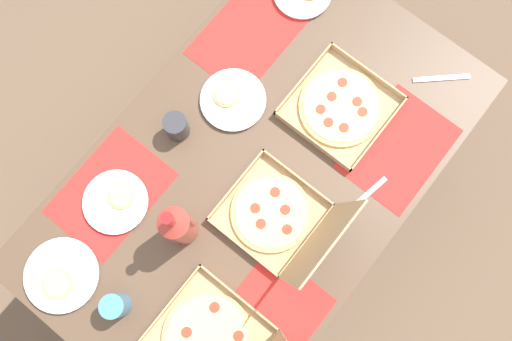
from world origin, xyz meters
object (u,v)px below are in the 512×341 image
(plate_middle, at_px, (61,276))
(pizza_box_center, at_px, (340,107))
(plate_far_left, at_px, (116,201))
(cup_clear_left, at_px, (116,306))
(plate_near_left, at_px, (232,100))
(cup_clear_right, at_px, (177,127))
(soda_bottle, at_px, (178,226))
(pizza_box_edge_far, at_px, (281,219))

(plate_middle, bearing_deg, pizza_box_center, 160.47)
(plate_far_left, xyz_separation_m, cup_clear_left, (0.23, 0.22, 0.04))
(plate_near_left, height_order, cup_clear_right, cup_clear_right)
(plate_middle, xyz_separation_m, cup_clear_right, (-0.57, -0.02, 0.04))
(cup_clear_left, bearing_deg, soda_bottle, 178.89)
(plate_near_left, xyz_separation_m, cup_clear_right, (0.19, -0.07, 0.04))
(pizza_box_edge_far, distance_m, plate_near_left, 0.42)
(pizza_box_edge_far, bearing_deg, plate_far_left, -58.04)
(plate_middle, bearing_deg, plate_near_left, 176.25)
(pizza_box_center, relative_size, soda_bottle, 0.96)
(pizza_box_edge_far, distance_m, cup_clear_right, 0.44)
(pizza_box_center, height_order, cup_clear_left, cup_clear_left)
(plate_middle, bearing_deg, cup_clear_left, 103.36)
(soda_bottle, distance_m, cup_clear_right, 0.33)
(pizza_box_center, xyz_separation_m, plate_far_left, (0.68, -0.36, -0.00))
(plate_near_left, bearing_deg, soda_bottle, 19.57)
(plate_far_left, distance_m, plate_near_left, 0.49)
(plate_far_left, bearing_deg, cup_clear_right, 179.87)
(cup_clear_right, bearing_deg, plate_far_left, -0.13)
(pizza_box_center, distance_m, plate_middle, 1.02)
(pizza_box_edge_far, xyz_separation_m, cup_clear_left, (0.50, -0.22, 0.00))
(plate_far_left, distance_m, plate_middle, 0.28)
(plate_far_left, bearing_deg, cup_clear_left, 43.61)
(pizza_box_center, bearing_deg, pizza_box_edge_far, 10.20)
(pizza_box_edge_far, distance_m, cup_clear_left, 0.55)
(plate_near_left, relative_size, soda_bottle, 0.67)
(plate_near_left, xyz_separation_m, cup_clear_left, (0.71, 0.15, 0.04))
(pizza_box_center, distance_m, soda_bottle, 0.65)
(plate_middle, distance_m, plate_near_left, 0.76)
(pizza_box_center, relative_size, plate_near_left, 1.43)
(cup_clear_left, height_order, cup_clear_right, cup_clear_left)
(pizza_box_edge_far, xyz_separation_m, cup_clear_right, (-0.03, -0.44, -0.00))
(plate_far_left, relative_size, cup_clear_right, 2.19)
(plate_near_left, bearing_deg, cup_clear_right, -20.77)
(pizza_box_edge_far, bearing_deg, cup_clear_right, -93.34)
(plate_far_left, bearing_deg, plate_near_left, 171.56)
(soda_bottle, height_order, cup_clear_right, soda_bottle)
(plate_near_left, bearing_deg, pizza_box_center, 124.29)
(plate_far_left, xyz_separation_m, cup_clear_right, (-0.30, 0.00, 0.04))
(pizza_box_center, xyz_separation_m, cup_clear_right, (0.39, -0.36, 0.04))
(pizza_box_edge_far, relative_size, plate_middle, 1.47)
(plate_far_left, height_order, cup_clear_left, cup_clear_left)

